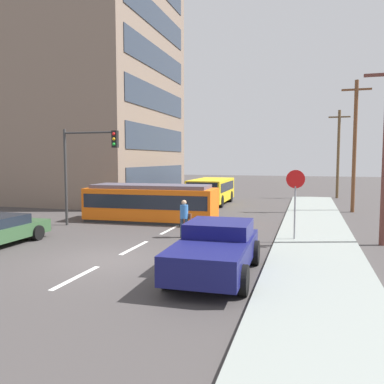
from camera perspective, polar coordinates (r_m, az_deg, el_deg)
ground_plane at (r=22.90m, az=0.10°, el=-3.85°), size 120.00×120.00×0.00m
sidewalk_curb_right at (r=18.03m, az=17.56°, el=-6.23°), size 3.20×36.00×0.14m
lane_stripe_0 at (r=12.15m, az=-16.61°, el=-11.91°), size 0.16×2.40×0.01m
lane_stripe_1 at (r=15.53m, az=-8.43°, el=-8.08°), size 0.16×2.40×0.01m
lane_stripe_2 at (r=19.15m, az=-3.33°, el=-5.56°), size 0.16×2.40×0.01m
lane_stripe_3 at (r=27.00m, az=2.69°, el=-2.51°), size 0.16×2.40×0.01m
lane_stripe_4 at (r=32.82m, az=5.22°, el=-1.21°), size 0.16×2.40×0.01m
corner_building at (r=37.45m, az=-18.53°, el=16.54°), size 18.03×14.17×22.40m
streetcar_tram at (r=21.80m, az=-6.00°, el=-1.50°), size 7.32×2.87×2.05m
city_bus at (r=29.85m, az=2.84°, el=0.32°), size 2.62×5.99×1.93m
pedestrian_crossing at (r=17.19m, az=-1.14°, el=-3.58°), size 0.51×0.36×1.67m
pickup_truck_parked at (r=11.73m, az=3.53°, el=-8.31°), size 2.39×5.06×1.55m
parked_sedan_mid at (r=27.03m, az=-10.28°, el=-1.25°), size 1.99×4.39×1.19m
stop_sign at (r=16.63m, az=14.90°, el=0.30°), size 0.76×0.07×2.88m
traffic_light_mast at (r=20.60m, az=-15.28°, el=4.85°), size 3.10×0.33×5.00m
utility_pole_mid at (r=27.32m, az=22.73°, el=6.49°), size 1.80×0.24×8.48m
utility_pole_far at (r=36.70m, az=20.64°, el=5.45°), size 1.80×0.24×7.72m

